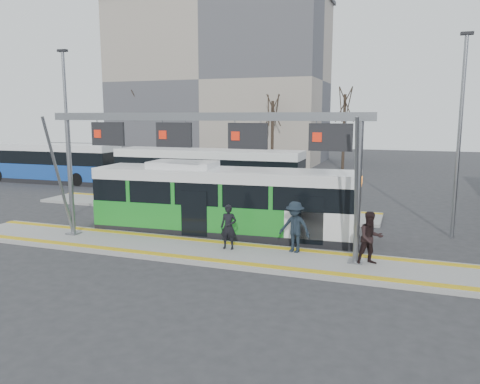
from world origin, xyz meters
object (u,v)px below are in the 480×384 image
Objects in this scene: hero_bus at (224,202)px; passenger_a at (229,227)px; passenger_c at (295,227)px; gantry at (201,141)px; passenger_b at (370,238)px.

passenger_a is (1.24, -2.65, -0.46)m from hero_bus.
hero_bus is 4.34m from passenger_c.
gantry is 4.80m from passenger_c.
gantry reaches higher than passenger_c.
gantry is at bearing -176.03° from passenger_a.
passenger_a is 0.89× the size of passenger_c.
passenger_c is (3.73, -2.20, -0.36)m from hero_bus.
gantry is at bearing -157.02° from passenger_c.
gantry reaches higher than hero_bus.
passenger_b is at bearing 2.41° from passenger_c.
hero_bus is 7.08m from passenger_b.
hero_bus is 6.41× the size of passenger_b.
gantry is 3.45m from passenger_a.
passenger_b is at bearing -26.74° from hero_bus.
gantry reaches higher than passenger_b.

